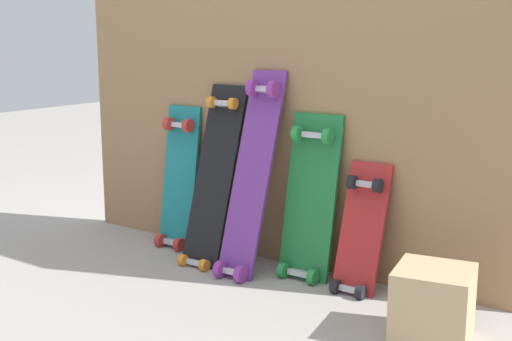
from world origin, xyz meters
The scene contains 8 objects.
ground_plane centered at (0.00, 0.00, 0.00)m, with size 12.00×12.00×0.00m, color #9E9991.
plywood_wall_panel centered at (0.00, 0.07, 0.93)m, with size 2.16×0.04×1.86m, color #99724C.
skateboard_teal centered at (-0.48, -0.02, 0.30)m, with size 0.19×0.18×0.74m.
skateboard_black centered at (-0.21, -0.10, 0.35)m, with size 0.19×0.32×0.86m.
skateboard_purple centered at (0.00, -0.11, 0.40)m, with size 0.17×0.35×0.92m.
skateboard_green centered at (0.24, -0.03, 0.31)m, with size 0.23×0.20×0.75m.
skateboard_red centered at (0.49, -0.05, 0.22)m, with size 0.18×0.22×0.58m.
wooden_crate centered at (0.89, -0.33, 0.12)m, with size 0.25×0.25×0.25m, color tan.
Camera 1 is at (1.62, -2.42, 1.01)m, focal length 47.80 mm.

